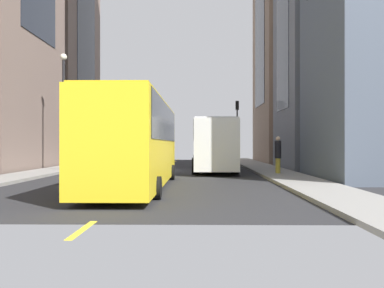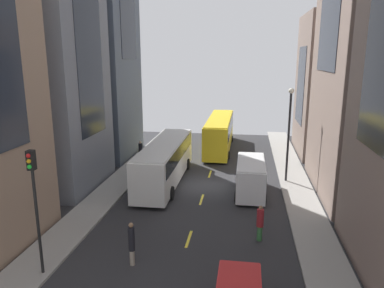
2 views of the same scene
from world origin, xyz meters
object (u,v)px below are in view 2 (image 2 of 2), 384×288
at_px(pedestrian_crossing_near, 260,222).
at_px(traffic_light_near_corner, 34,190).
at_px(pedestrian_waiting_curb, 141,151).
at_px(pedestrian_walking_far, 132,243).
at_px(city_bus_white, 165,159).
at_px(streetcar_yellow, 220,131).
at_px(delivery_van_white, 251,175).

xyz_separation_m(pedestrian_crossing_near, traffic_light_near_corner, (-10.35, -5.02, 3.22)).
xyz_separation_m(pedestrian_waiting_curb, pedestrian_walking_far, (4.61, -17.31, -0.05)).
bearing_deg(traffic_light_near_corner, city_bus_white, 78.28).
height_order(pedestrian_walking_far, traffic_light_near_corner, traffic_light_near_corner).
bearing_deg(streetcar_yellow, delivery_van_white, -75.84).
distance_m(streetcar_yellow, pedestrian_crossing_near, 21.01).
bearing_deg(pedestrian_waiting_curb, delivery_van_white, -156.14).
distance_m(pedestrian_waiting_curb, traffic_light_near_corner, 19.08).
height_order(streetcar_yellow, traffic_light_near_corner, traffic_light_near_corner).
bearing_deg(pedestrian_walking_far, pedestrian_crossing_near, 69.41).
xyz_separation_m(delivery_van_white, pedestrian_waiting_curb, (-10.50, 6.58, -0.24)).
distance_m(delivery_van_white, pedestrian_walking_far, 12.25).
height_order(streetcar_yellow, pedestrian_crossing_near, streetcar_yellow).
xyz_separation_m(pedestrian_waiting_curb, traffic_light_near_corner, (0.65, -18.82, 3.06)).
relative_size(city_bus_white, streetcar_yellow, 0.96).
xyz_separation_m(streetcar_yellow, pedestrian_waiting_curb, (-7.12, -6.83, -0.85)).
distance_m(streetcar_yellow, traffic_light_near_corner, 26.55).
relative_size(delivery_van_white, pedestrian_walking_far, 2.43).
height_order(city_bus_white, delivery_van_white, city_bus_white).
relative_size(delivery_van_white, pedestrian_crossing_near, 2.64).
bearing_deg(pedestrian_walking_far, city_bus_white, 135.48).
bearing_deg(traffic_light_near_corner, pedestrian_crossing_near, 25.89).
xyz_separation_m(city_bus_white, streetcar_yellow, (3.58, 11.68, 0.12)).
xyz_separation_m(streetcar_yellow, delivery_van_white, (3.38, -13.41, -0.61)).
distance_m(pedestrian_waiting_curb, pedestrian_walking_far, 17.91).
bearing_deg(streetcar_yellow, pedestrian_crossing_near, -79.37).
xyz_separation_m(streetcar_yellow, pedestrian_crossing_near, (3.87, -20.63, -1.01)).
distance_m(pedestrian_waiting_curb, pedestrian_crossing_near, 17.64).
relative_size(city_bus_white, traffic_light_near_corner, 1.98).
xyz_separation_m(city_bus_white, traffic_light_near_corner, (-2.90, -13.97, 2.33)).
bearing_deg(delivery_van_white, pedestrian_waiting_curb, 147.95).
bearing_deg(pedestrian_waiting_curb, pedestrian_walking_far, 160.82).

